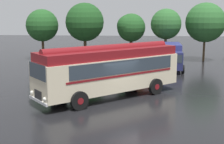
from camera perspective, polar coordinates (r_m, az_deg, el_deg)
name	(u,v)px	position (r m, az deg, el deg)	size (l,w,h in m)	color
ground_plane	(119,100)	(20.05, 1.33, -5.11)	(120.00, 120.00, 0.00)	black
vintage_bus	(110,69)	(20.33, -0.39, 0.60)	(9.20, 8.47, 3.49)	beige
car_near_left	(115,61)	(31.07, 0.55, 2.11)	(2.08, 4.26, 1.66)	#4C5156
car_mid_left	(141,61)	(30.68, 5.38, 1.95)	(2.28, 4.35, 1.66)	maroon
box_van	(170,56)	(31.34, 10.64, 2.95)	(2.49, 5.84, 2.50)	navy
tree_far_left	(42,25)	(37.99, -12.75, 8.35)	(3.79, 3.79, 5.99)	#4C3823
tree_left_of_centre	(85,22)	(36.36, -4.99, 9.05)	(4.40, 4.40, 6.70)	#4C3823
tree_centre	(130,27)	(36.29, 3.34, 8.17)	(3.27, 3.25, 5.49)	#4C3823
tree_right_of_centre	(167,24)	(36.11, 10.00, 8.61)	(3.44, 3.44, 6.03)	#4C3823
tree_far_right	(205,22)	(37.64, 16.61, 8.74)	(4.54, 4.54, 6.73)	#4C3823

